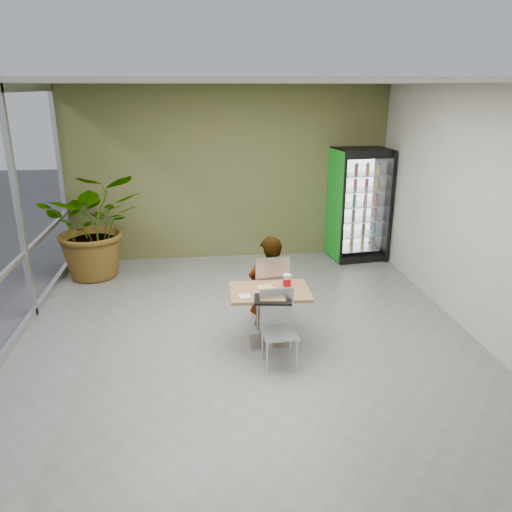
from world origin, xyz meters
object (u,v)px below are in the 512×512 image
Objects in this scene: cafeteria_tray at (273,299)px; chair_far at (271,285)px; dining_table at (269,306)px; soda_cup at (287,282)px; seated_woman at (269,291)px; potted_plant at (94,225)px; beverage_fridge at (359,205)px; chair_near at (278,321)px.

chair_far is at bearing 83.42° from cafeteria_tray.
dining_table is 0.38m from soda_cup.
potted_plant is (-2.70, 2.22, 0.43)m from seated_woman.
soda_cup reaches higher than dining_table.
beverage_fridge reaches higher than dining_table.
chair_far is 0.96m from chair_near.
soda_cup reaches higher than chair_near.
beverage_fridge is (2.07, 2.64, 0.55)m from seated_woman.
chair_near is 4.25m from beverage_fridge.
chair_near is at bearing 82.43° from chair_far.
seated_woman reaches higher than cafeteria_tray.
chair_far is 0.50× the size of beverage_fridge.
seated_woman is at bearing -39.39° from potted_plant.
beverage_fridge is (2.15, 3.53, 0.28)m from cafeteria_tray.
chair_far reaches higher than chair_near.
cafeteria_tray is at bearing -49.90° from potted_plant.
potted_plant is at bearing 135.98° from soda_cup.
beverage_fridge reaches higher than chair_near.
potted_plant is at bearing -44.62° from chair_far.
soda_cup is at bearing -128.65° from beverage_fridge.
chair_near is 0.49× the size of potted_plant.
soda_cup reaches higher than cafeteria_tray.
cafeteria_tray is 0.21× the size of beverage_fridge.
beverage_fridge is at bearing 58.59° from cafeteria_tray.
chair_near is (0.04, -0.44, -0.00)m from dining_table.
chair_far reaches higher than cafeteria_tray.
chair_near is at bearing 83.09° from seated_woman.
cafeteria_tray is (-0.23, -0.35, -0.08)m from soda_cup.
potted_plant is at bearing 133.22° from dining_table.
soda_cup is 0.09× the size of beverage_fridge.
potted_plant reaches higher than seated_woman.
beverage_fridge is at bearing -131.90° from chair_far.
seated_woman is at bearing 81.90° from dining_table.
cafeteria_tray is at bearing 78.84° from chair_far.
potted_plant is (-2.66, 3.23, 0.39)m from chair_near.
chair_near is at bearing -127.43° from beverage_fridge.
potted_plant is at bearing 130.10° from cafeteria_tray.
chair_near is 4.96× the size of soda_cup.
chair_near is at bearing -84.83° from dining_table.
seated_woman is (0.04, 1.01, -0.04)m from chair_near.
dining_table is 3.90m from beverage_fridge.
potted_plant is (-2.61, 3.10, 0.16)m from cafeteria_tray.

